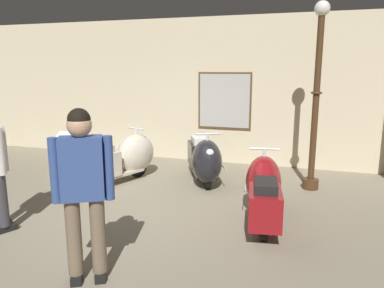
# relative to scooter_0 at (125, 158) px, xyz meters

# --- Properties ---
(ground_plane) EXTENTS (60.00, 60.00, 0.00)m
(ground_plane) POSITION_rel_scooter_0_xyz_m (0.95, -1.21, -0.45)
(ground_plane) COLOR gray
(showroom_back_wall) EXTENTS (18.00, 0.63, 3.24)m
(showroom_back_wall) POSITION_rel_scooter_0_xyz_m (1.09, 2.04, 1.16)
(showroom_back_wall) COLOR beige
(showroom_back_wall) RESTS_ON ground
(scooter_0) EXTENTS (1.03, 1.68, 0.99)m
(scooter_0) POSITION_rel_scooter_0_xyz_m (0.00, 0.00, 0.00)
(scooter_0) COLOR black
(scooter_0) RESTS_ON ground
(scooter_1) EXTENTS (1.13, 1.71, 1.02)m
(scooter_1) POSITION_rel_scooter_0_xyz_m (1.50, 0.26, 0.01)
(scooter_1) COLOR black
(scooter_1) RESTS_ON ground
(scooter_2) EXTENTS (0.69, 1.67, 0.99)m
(scooter_2) POSITION_rel_scooter_0_xyz_m (2.75, -1.10, -0.00)
(scooter_2) COLOR black
(scooter_2) RESTS_ON ground
(lamppost) EXTENTS (0.28, 0.28, 3.22)m
(lamppost) POSITION_rel_scooter_0_xyz_m (3.40, 0.55, 1.20)
(lamppost) COLOR #472D19
(lamppost) RESTS_ON ground
(visitor_1) EXTENTS (0.53, 0.41, 1.77)m
(visitor_1) POSITION_rel_scooter_0_xyz_m (1.24, -3.20, 0.57)
(visitor_1) COLOR black
(visitor_1) RESTS_ON ground
(info_stanchion) EXTENTS (0.34, 0.28, 1.14)m
(info_stanchion) POSITION_rel_scooter_0_xyz_m (-0.35, -1.30, 0.02)
(info_stanchion) COLOR #333338
(info_stanchion) RESTS_ON ground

